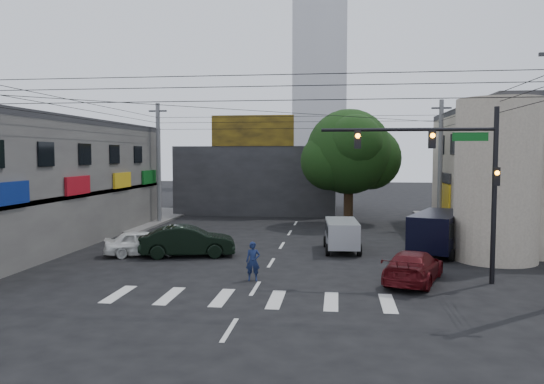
% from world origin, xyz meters
% --- Properties ---
extents(ground, '(160.00, 160.00, 0.00)m').
position_xyz_m(ground, '(0.00, 0.00, 0.00)').
color(ground, black).
rests_on(ground, ground).
extents(sidewalk_far_left, '(16.00, 16.00, 0.15)m').
position_xyz_m(sidewalk_far_left, '(-18.00, 18.00, 0.07)').
color(sidewalk_far_left, '#514F4C').
rests_on(sidewalk_far_left, ground).
extents(sidewalk_far_right, '(16.00, 16.00, 0.15)m').
position_xyz_m(sidewalk_far_right, '(18.00, 18.00, 0.07)').
color(sidewalk_far_right, '#514F4C').
rests_on(sidewalk_far_right, ground).
extents(corner_column, '(4.00, 4.00, 8.00)m').
position_xyz_m(corner_column, '(11.00, 4.00, 4.00)').
color(corner_column, gray).
rests_on(corner_column, ground).
extents(building_far, '(14.00, 10.00, 6.00)m').
position_xyz_m(building_far, '(-4.00, 26.00, 3.00)').
color(building_far, '#232326').
rests_on(building_far, ground).
extents(billboard, '(7.00, 0.30, 2.60)m').
position_xyz_m(billboard, '(-4.00, 21.10, 7.30)').
color(billboard, olive).
rests_on(billboard, building_far).
extents(tower_distant, '(9.00, 9.00, 44.00)m').
position_xyz_m(tower_distant, '(0.00, 70.00, 22.00)').
color(tower_distant, silver).
rests_on(tower_distant, ground).
extents(street_tree, '(6.40, 6.40, 8.70)m').
position_xyz_m(street_tree, '(4.00, 17.00, 5.47)').
color(street_tree, black).
rests_on(street_tree, ground).
extents(traffic_gantry, '(7.10, 0.35, 7.20)m').
position_xyz_m(traffic_gantry, '(7.82, -1.00, 4.83)').
color(traffic_gantry, black).
rests_on(traffic_gantry, ground).
extents(utility_pole_far_left, '(0.32, 0.32, 9.20)m').
position_xyz_m(utility_pole_far_left, '(-10.50, 16.00, 4.60)').
color(utility_pole_far_left, '#59595B').
rests_on(utility_pole_far_left, ground).
extents(utility_pole_far_right, '(0.32, 0.32, 9.20)m').
position_xyz_m(utility_pole_far_right, '(10.50, 16.00, 4.60)').
color(utility_pole_far_right, '#59595B').
rests_on(utility_pole_far_right, ground).
extents(dark_sedan, '(3.90, 5.63, 1.60)m').
position_xyz_m(dark_sedan, '(-4.51, 3.12, 0.80)').
color(dark_sedan, black).
rests_on(dark_sedan, ground).
extents(white_compact, '(4.17, 4.96, 1.34)m').
position_xyz_m(white_compact, '(-6.89, 3.06, 0.67)').
color(white_compact, white).
rests_on(white_compact, ground).
extents(maroon_sedan, '(4.70, 5.73, 1.33)m').
position_xyz_m(maroon_sedan, '(6.33, -1.19, 0.66)').
color(maroon_sedan, '#470A0E').
rests_on(maroon_sedan, ground).
extents(silver_minivan, '(4.14, 2.14, 1.69)m').
position_xyz_m(silver_minivan, '(3.44, 5.58, 0.85)').
color(silver_minivan, '#A3A5AB').
rests_on(silver_minivan, ground).
extents(navy_van, '(6.88, 5.80, 2.19)m').
position_xyz_m(navy_van, '(8.53, 5.58, 1.09)').
color(navy_van, black).
rests_on(navy_van, ground).
extents(traffic_officer, '(0.68, 0.52, 1.64)m').
position_xyz_m(traffic_officer, '(-0.30, -1.68, 0.82)').
color(traffic_officer, '#121D41').
rests_on(traffic_officer, ground).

